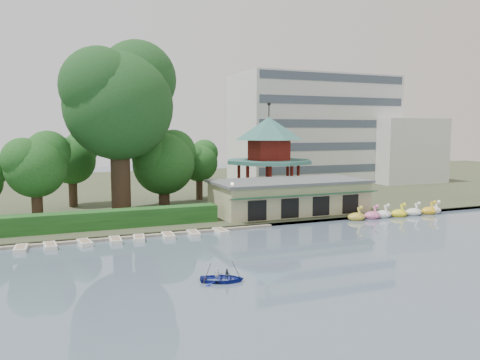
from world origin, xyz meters
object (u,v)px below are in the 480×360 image
boathouse (289,196)px  rowboat_with_passengers (222,275)px  pavilion (269,150)px  dock (105,238)px  big_tree (120,97)px

boathouse → rowboat_with_passengers: 26.04m
boathouse → pavilion: 11.43m
dock → big_tree: size_ratio=1.66×
dock → big_tree: (3.17, 11.00, 13.94)m
dock → rowboat_with_passengers: size_ratio=6.77×
dock → big_tree: 18.04m
dock → pavilion: pavilion is taller
dock → boathouse: 22.62m
pavilion → big_tree: bearing=-169.7°
boathouse → pavilion: bearing=78.7°
big_tree → rowboat_with_passengers: 30.13m
dock → pavilion: size_ratio=2.52×
big_tree → dock: bearing=-106.1°
rowboat_with_passengers → big_tree: bearing=96.1°
pavilion → big_tree: big_tree is taller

